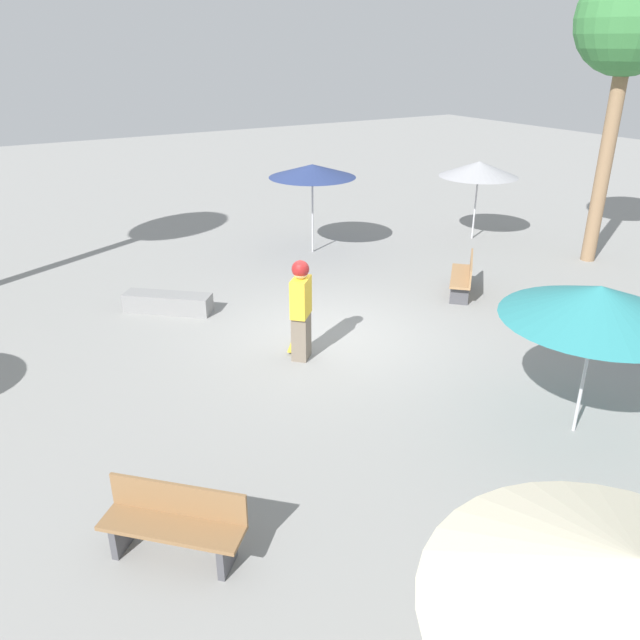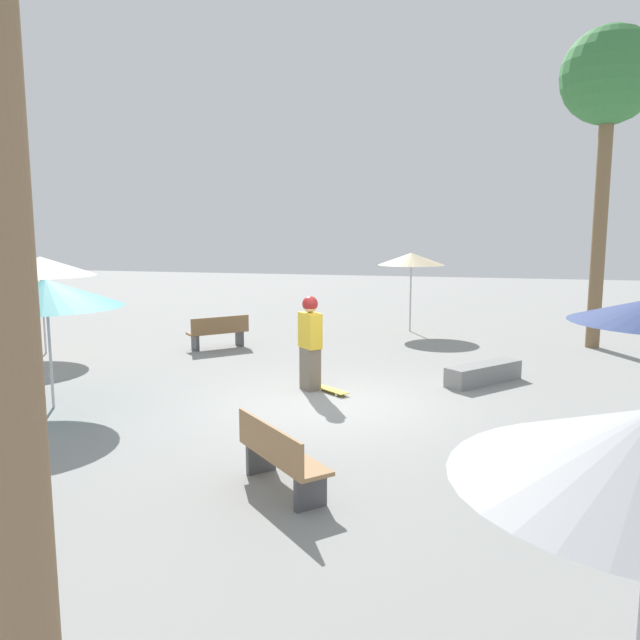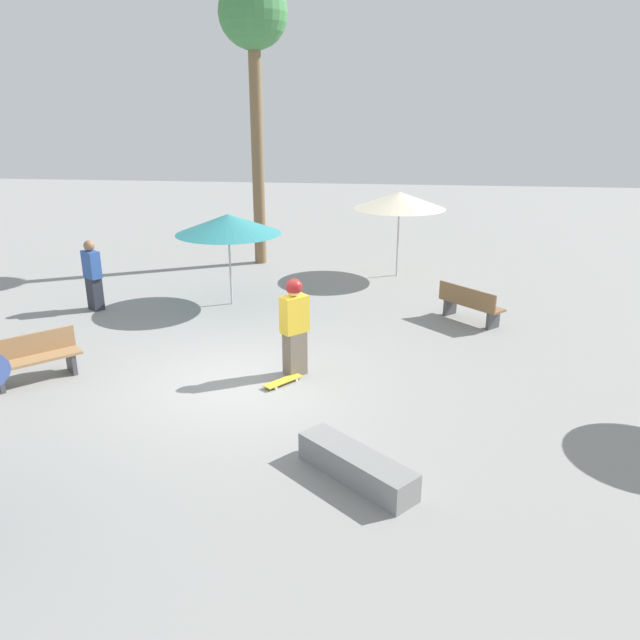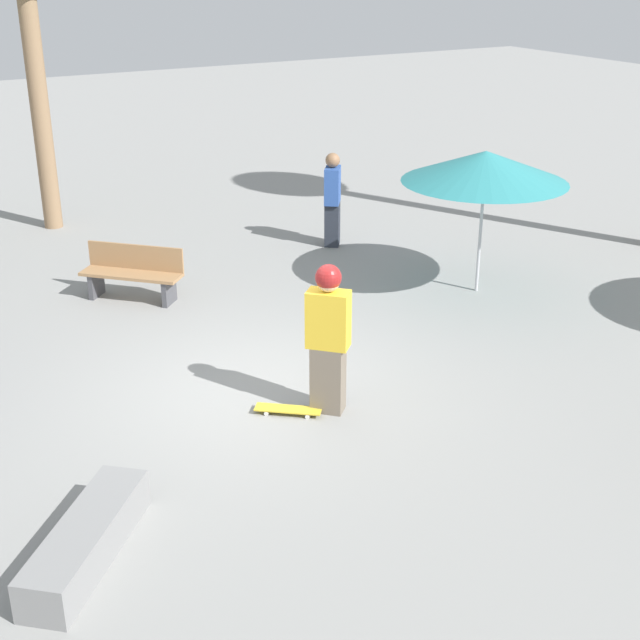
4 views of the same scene
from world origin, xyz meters
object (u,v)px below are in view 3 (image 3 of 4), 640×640
at_px(concrete_ledge, 356,466).
at_px(skater_main, 295,324).
at_px(bench_near, 470,304).
at_px(bench_far, 34,358).
at_px(shade_umbrella_cream, 399,200).
at_px(shade_umbrella_teal, 228,224).
at_px(skateboard, 283,381).
at_px(palm_tree_far_back, 254,28).
at_px(bystander_watching, 93,275).

bearing_deg(concrete_ledge, skater_main, -67.62).
xyz_separation_m(skater_main, bench_near, (-3.53, -3.41, -0.57)).
height_order(bench_far, shade_umbrella_cream, shade_umbrella_cream).
relative_size(shade_umbrella_cream, shade_umbrella_teal, 1.02).
bearing_deg(shade_umbrella_teal, concrete_ledge, 116.19).
height_order(bench_near, shade_umbrella_cream, shade_umbrella_cream).
distance_m(skateboard, concrete_ledge, 3.23).
height_order(skateboard, shade_umbrella_cream, shade_umbrella_cream).
bearing_deg(shade_umbrella_cream, bench_near, 113.04).
height_order(skater_main, concrete_ledge, skater_main).
relative_size(skateboard, concrete_ledge, 0.44).
distance_m(shade_umbrella_cream, palm_tree_far_back, 6.41).
bearing_deg(shade_umbrella_teal, skateboard, 115.08).
bearing_deg(palm_tree_far_back, concrete_ledge, 108.00).
height_order(concrete_ledge, bench_near, bench_near).
xyz_separation_m(bench_near, bench_far, (8.20, 4.25, 0.00)).
xyz_separation_m(bench_far, bystander_watching, (0.81, -4.10, 0.43)).
bearing_deg(skateboard, bystander_watching, -86.44).
bearing_deg(concrete_ledge, bench_near, -107.88).
height_order(bench_near, bench_far, same).
xyz_separation_m(bench_near, palm_tree_far_back, (6.00, -5.06, 6.39)).
xyz_separation_m(skateboard, shade_umbrella_cream, (-1.99, -7.85, 2.14)).
relative_size(skater_main, bystander_watching, 1.07).
bearing_deg(bystander_watching, bench_near, 37.11).
bearing_deg(palm_tree_far_back, bystander_watching, 59.95).
bearing_deg(shade_umbrella_teal, bystander_watching, 14.58).
distance_m(skater_main, palm_tree_far_back, 10.58).
bearing_deg(palm_tree_far_back, bench_far, 76.70).
height_order(skater_main, palm_tree_far_back, palm_tree_far_back).
bearing_deg(concrete_ledge, palm_tree_far_back, -72.00).
bearing_deg(bench_near, shade_umbrella_teal, -141.88).
distance_m(concrete_ledge, bench_far, 6.53).
xyz_separation_m(bench_far, shade_umbrella_cream, (-6.51, -8.22, 1.78)).
relative_size(concrete_ledge, bench_far, 1.18).
relative_size(skater_main, bench_far, 1.28).
xyz_separation_m(skater_main, concrete_ledge, (-1.36, 3.31, -0.80)).
distance_m(skateboard, bench_far, 4.55).
xyz_separation_m(skater_main, skateboard, (0.15, 0.46, -0.94)).
bearing_deg(skater_main, bench_near, 179.28).
bearing_deg(bystander_watching, palm_tree_far_back, 96.11).
xyz_separation_m(skater_main, shade_umbrella_cream, (-1.84, -7.39, 1.20)).
distance_m(bench_far, shade_umbrella_teal, 5.71).
bearing_deg(skater_main, skateboard, 27.82).
distance_m(bench_near, bystander_watching, 9.03).
bearing_deg(skater_main, bystander_watching, -75.48).
relative_size(skater_main, shade_umbrella_teal, 0.72).
bearing_deg(skater_main, bench_far, -34.61).
bearing_deg(concrete_ledge, shade_umbrella_cream, -92.57).
height_order(skater_main, shade_umbrella_cream, shade_umbrella_cream).
height_order(skater_main, bench_far, skater_main).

